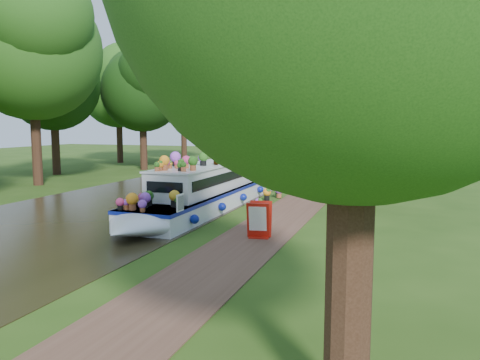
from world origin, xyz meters
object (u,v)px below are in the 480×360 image
sandwich_board (259,221)px  pedestrian_pink (340,160)px  plant_boat (205,189)px  second_boat (289,167)px

sandwich_board → pedestrian_pink: (-0.18, 20.13, 0.44)m
plant_boat → sandwich_board: (3.60, -4.01, -0.32)m
second_boat → sandwich_board: (3.55, -18.62, 0.07)m
plant_boat → second_boat: size_ratio=2.14×
sandwich_board → second_boat: bearing=91.5°
second_boat → sandwich_board: 18.96m
sandwich_board → pedestrian_pink: 20.13m
plant_boat → sandwich_board: 5.40m
plant_boat → pedestrian_pink: 16.48m
plant_boat → pedestrian_pink: plant_boat is taller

